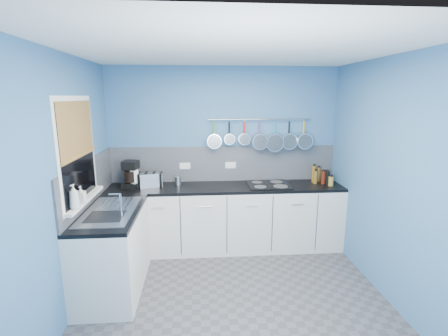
{
  "coord_description": "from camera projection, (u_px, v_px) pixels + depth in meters",
  "views": [
    {
      "loc": [
        -0.34,
        -3.06,
        2.09
      ],
      "look_at": [
        -0.05,
        0.75,
        1.25
      ],
      "focal_mm": 26.09,
      "sensor_mm": 36.0,
      "label": 1
    }
  ],
  "objects": [
    {
      "name": "mixer_tap",
      "position": [
        121.0,
        205.0,
        3.27
      ],
      "size": [
        0.12,
        0.08,
        0.26
      ],
      "primitive_type": null,
      "color": "silver",
      "rests_on": "worktop_left"
    },
    {
      "name": "floor",
      "position": [
        234.0,
        299.0,
        3.46
      ],
      "size": [
        3.2,
        3.0,
        0.02
      ],
      "primitive_type": "cube",
      "color": "#47474C",
      "rests_on": "ground"
    },
    {
      "name": "backsplash_left",
      "position": [
        89.0,
        182.0,
        3.67
      ],
      "size": [
        0.02,
        1.8,
        0.5
      ],
      "primitive_type": "cube",
      "color": "slate",
      "rests_on": "wall_left"
    },
    {
      "name": "cabinet_run_left",
      "position": [
        113.0,
        252.0,
        3.56
      ],
      "size": [
        0.6,
        1.2,
        0.86
      ],
      "primitive_type": "cube",
      "color": "silver",
      "rests_on": "ground"
    },
    {
      "name": "condiment_0",
      "position": [
        325.0,
        177.0,
        4.62
      ],
      "size": [
        0.06,
        0.06,
        0.15
      ],
      "primitive_type": "cylinder",
      "color": "#265919",
      "rests_on": "worktop_back"
    },
    {
      "name": "worktop_left",
      "position": [
        110.0,
        213.0,
        3.46
      ],
      "size": [
        0.6,
        1.2,
        0.04
      ],
      "primitive_type": "cube",
      "color": "black",
      "rests_on": "cabinet_run_left"
    },
    {
      "name": "cabinet_run_back",
      "position": [
        225.0,
        218.0,
        4.53
      ],
      "size": [
        3.2,
        0.6,
        0.86
      ],
      "primitive_type": "cube",
      "color": "silver",
      "rests_on": "ground"
    },
    {
      "name": "socket_left",
      "position": [
        185.0,
        166.0,
        4.61
      ],
      "size": [
        0.15,
        0.01,
        0.09
      ],
      "primitive_type": "cube",
      "color": "white",
      "rests_on": "backsplash_back"
    },
    {
      "name": "pan_4",
      "position": [
        274.0,
        135.0,
        4.58
      ],
      "size": [
        0.26,
        0.1,
        0.45
      ],
      "primitive_type": null,
      "color": "silver",
      "rests_on": "pot_rail"
    },
    {
      "name": "pan_3",
      "position": [
        259.0,
        134.0,
        4.56
      ],
      "size": [
        0.23,
        0.11,
        0.42
      ],
      "primitive_type": null,
      "color": "silver",
      "rests_on": "pot_rail"
    },
    {
      "name": "toaster",
      "position": [
        151.0,
        180.0,
        4.38
      ],
      "size": [
        0.33,
        0.24,
        0.19
      ],
      "primitive_type": "cube",
      "rotation": [
        0.0,
        0.0,
        0.29
      ],
      "color": "silver",
      "rests_on": "worktop_back"
    },
    {
      "name": "condiment_2",
      "position": [
        314.0,
        174.0,
        4.62
      ],
      "size": [
        0.05,
        0.05,
        0.23
      ],
      "primitive_type": "cylinder",
      "color": "#8C5914",
      "rests_on": "worktop_back"
    },
    {
      "name": "pan_1",
      "position": [
        229.0,
        132.0,
        4.52
      ],
      "size": [
        0.16,
        0.08,
        0.35
      ],
      "primitive_type": null,
      "color": "silver",
      "rests_on": "pot_rail"
    },
    {
      "name": "worktop_back",
      "position": [
        225.0,
        187.0,
        4.43
      ],
      "size": [
        3.2,
        0.6,
        0.04
      ],
      "primitive_type": "cube",
      "color": "black",
      "rests_on": "cabinet_run_back"
    },
    {
      "name": "condiment_6",
      "position": [
        331.0,
        181.0,
        4.43
      ],
      "size": [
        0.07,
        0.07,
        0.13
      ],
      "primitive_type": "cylinder",
      "color": "olive",
      "rests_on": "worktop_back"
    },
    {
      "name": "socket_right",
      "position": [
        231.0,
        165.0,
        4.66
      ],
      "size": [
        0.15,
        0.01,
        0.09
      ],
      "primitive_type": "cube",
      "color": "white",
      "rests_on": "backsplash_back"
    },
    {
      "name": "condiment_3",
      "position": [
        327.0,
        178.0,
        4.53
      ],
      "size": [
        0.06,
        0.06,
        0.17
      ],
      "primitive_type": "cylinder",
      "color": "black",
      "rests_on": "worktop_back"
    },
    {
      "name": "condiment_5",
      "position": [
        315.0,
        177.0,
        4.53
      ],
      "size": [
        0.05,
        0.05,
        0.18
      ],
      "primitive_type": "cylinder",
      "color": "brown",
      "rests_on": "worktop_back"
    },
    {
      "name": "condiment_4",
      "position": [
        323.0,
        177.0,
        4.53
      ],
      "size": [
        0.06,
        0.06,
        0.18
      ],
      "primitive_type": "cylinder",
      "color": "#4C190C",
      "rests_on": "worktop_back"
    },
    {
      "name": "window_sill",
      "position": [
        85.0,
        200.0,
        3.41
      ],
      "size": [
        0.1,
        0.98,
        0.03
      ],
      "primitive_type": "cube",
      "color": "white",
      "rests_on": "wall_left"
    },
    {
      "name": "coffee_maker",
      "position": [
        131.0,
        174.0,
        4.33
      ],
      "size": [
        0.24,
        0.26,
        0.36
      ],
      "primitive_type": null,
      "rotation": [
        0.0,
        0.0,
        -0.18
      ],
      "color": "black",
      "rests_on": "worktop_back"
    },
    {
      "name": "window_glass",
      "position": [
        78.0,
        151.0,
        3.3
      ],
      "size": [
        0.01,
        0.9,
        1.0
      ],
      "primitive_type": "cube",
      "color": "black",
      "rests_on": "wall_left"
    },
    {
      "name": "pan_6",
      "position": [
        304.0,
        134.0,
        4.6
      ],
      "size": [
        0.23,
        0.12,
        0.42
      ],
      "primitive_type": null,
      "color": "silver",
      "rests_on": "pot_rail"
    },
    {
      "name": "condiment_1",
      "position": [
        319.0,
        174.0,
        4.64
      ],
      "size": [
        0.05,
        0.05,
        0.21
      ],
      "primitive_type": "cylinder",
      "color": "brown",
      "rests_on": "worktop_back"
    },
    {
      "name": "backsplash_back",
      "position": [
        224.0,
        164.0,
        4.66
      ],
      "size": [
        3.2,
        0.02,
        0.5
      ],
      "primitive_type": "cube",
      "color": "slate",
      "rests_on": "wall_back"
    },
    {
      "name": "soap_bottle_a",
      "position": [
        74.0,
        197.0,
        3.06
      ],
      "size": [
        0.11,
        0.11,
        0.24
      ],
      "primitive_type": "imported",
      "rotation": [
        0.0,
        0.0,
        -0.17
      ],
      "color": "white",
      "rests_on": "window_sill"
    },
    {
      "name": "bamboo_blind",
      "position": [
        77.0,
        129.0,
        3.25
      ],
      "size": [
        0.01,
        0.9,
        0.55
      ],
      "primitive_type": "cube",
      "color": "#A27838",
      "rests_on": "wall_left"
    },
    {
      "name": "wall_back",
      "position": [
        223.0,
        157.0,
        4.66
      ],
      "size": [
        3.2,
        0.02,
        2.5
      ],
      "primitive_type": "cube",
      "color": "teal",
      "rests_on": "ground"
    },
    {
      "name": "pan_2",
      "position": [
        244.0,
        132.0,
        4.53
      ],
      "size": [
        0.17,
        0.07,
        0.36
      ],
      "primitive_type": null,
      "color": "silver",
      "rests_on": "pot_rail"
    },
    {
      "name": "paper_towel",
      "position": [
        134.0,
        179.0,
        4.32
      ],
      "size": [
        0.11,
        0.11,
        0.25
      ],
      "primitive_type": "cylinder",
      "rotation": [
        0.0,
        0.0,
        0.01
      ],
      "color": "white",
      "rests_on": "worktop_back"
    },
    {
      "name": "sink_unit",
      "position": [
        110.0,
        211.0,
        3.46
      ],
      "size": [
        0.5,
        0.95,
        0.01
      ],
      "primitive_type": "cube",
      "color": "silver",
      "rests_on": "worktop_left"
    },
    {
      "name": "window_frame",
      "position": [
        78.0,
        151.0,
        3.3
      ],
      "size": [
        0.01,
        1.0,
        1.1
      ],
      "primitive_type": "cube",
      "color": "white",
      "rests_on": "wall_left"
    },
    {
      "name": "canister",
      "position": [
        178.0,
        181.0,
        4.45
      ],
      "size": [
        0.1,
        0.1,
        0.12
      ],
      "primitive_type": "cylinder",
      "rotation": [
        0.0,
        0.0,
        -0.19
      ],
      "color": "silver",
      "rests_on": "worktop_back"
    },
    {
      "name": "pan_5",
      "position": [
        289.0,
        134.0,
        4.59
      ],
      "size": [
        0.23,
        0.09,
        0.42
      ],
      "primitive_type": null,
      "color": "silver",
      "rests_on": "pot_rail"
    },
    {
      "name": "hob",
      "position": [
        269.0,
        185.0,
        4.47
      ],
      "size": [
        0.57,
        0.5,
        0.01
      ],
      "primitive_type": "cube",
      "color": "black",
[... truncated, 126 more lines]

